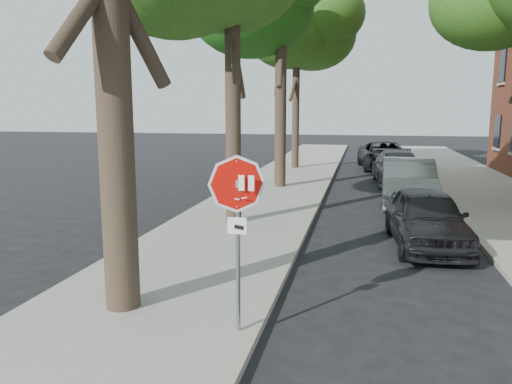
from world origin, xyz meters
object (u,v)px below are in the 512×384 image
tree_far (297,37)px  car_b (408,182)px  stop_sign (237,210)px  car_c (398,168)px  car_d (384,155)px  car_a (427,218)px

tree_far → car_b: bearing=-61.6°
stop_sign → car_c: stop_sign is taller
tree_far → car_d: 8.18m
stop_sign → car_c: bearing=78.8°
stop_sign → car_b: 11.81m
tree_far → car_d: (4.92, 1.12, -6.44)m
car_c → car_d: 5.66m
car_c → car_d: car_d is taller
tree_far → stop_sign: bearing=-84.5°
stop_sign → car_d: stop_sign is taller
stop_sign → car_b: bearing=73.7°
car_b → tree_far: bearing=119.9°
car_d → car_a: bearing=-94.3°
stop_sign → car_b: size_ratio=0.52×
stop_sign → car_a: stop_sign is taller
tree_far → car_c: tree_far is taller
tree_far → car_b: (5.32, -9.86, -6.39)m
car_d → tree_far: bearing=-172.9°
car_b → car_d: size_ratio=0.89×
stop_sign → tree_far: 21.88m
car_d → stop_sign: bearing=-103.1°
stop_sign → car_b: (3.30, 11.28, -1.13)m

